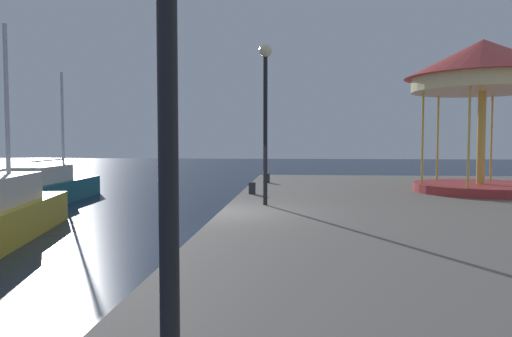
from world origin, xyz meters
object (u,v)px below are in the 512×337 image
at_px(lamp_post_mid_promenade, 265,96).
at_px(bollard_south, 252,188).
at_px(sailboat_teal, 51,188).
at_px(carousel, 483,79).
at_px(bollard_north, 267,178).

height_order(lamp_post_mid_promenade, bollard_south, lamp_post_mid_promenade).
distance_m(sailboat_teal, lamp_post_mid_promenade, 11.78).
bearing_deg(lamp_post_mid_promenade, sailboat_teal, 147.35).
height_order(sailboat_teal, carousel, carousel).
bearing_deg(bollard_south, bollard_north, 87.15).
bearing_deg(lamp_post_mid_promenade, carousel, 29.27).
height_order(bollard_south, bollard_north, same).
height_order(sailboat_teal, bollard_south, sailboat_teal).
bearing_deg(bollard_north, lamp_post_mid_promenade, -86.91).
bearing_deg(carousel, sailboat_teal, 173.40).
bearing_deg(sailboat_teal, bollard_south, -20.14).
distance_m(lamp_post_mid_promenade, bollard_south, 4.09).
height_order(carousel, bollard_north, carousel).
bearing_deg(sailboat_teal, carousel, -6.60).
bearing_deg(bollard_north, sailboat_teal, -171.36).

